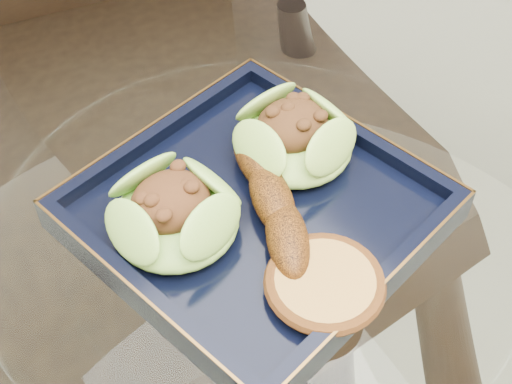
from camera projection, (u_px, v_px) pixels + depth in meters
dining_table at (254, 360)px, 0.73m from camera, size 1.13×1.13×0.77m
dining_chair at (159, 132)px, 1.02m from camera, size 0.53×0.53×0.98m
navy_plate at (256, 214)px, 0.63m from camera, size 0.31×0.31×0.02m
lettuce_wrap_left at (174, 216)px, 0.59m from camera, size 0.13×0.13×0.04m
lettuce_wrap_right at (294, 139)px, 0.65m from camera, size 0.14×0.14×0.04m
roasted_plantain at (272, 198)px, 0.61m from camera, size 0.10×0.17×0.03m
crumb_patty at (325, 285)px, 0.56m from camera, size 0.09×0.09×0.02m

